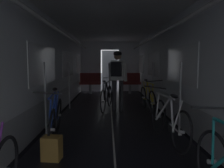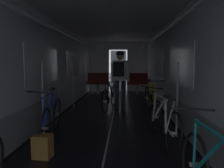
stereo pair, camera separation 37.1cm
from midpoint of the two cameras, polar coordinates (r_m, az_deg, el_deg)
The scene contains 9 objects.
train_car_shell at distance 5.66m, azimuth -1.96°, elevation 8.52°, with size 3.14×12.34×2.57m.
bench_seat_far_left at distance 10.21m, azimuth -6.61°, elevation 0.70°, with size 0.98×0.51×0.95m.
bench_seat_far_right at distance 10.19m, azimuth 3.52°, elevation 0.72°, with size 0.98×0.51×0.95m.
bicycle_yellow at distance 6.45m, azimuth 7.50°, elevation -3.63°, with size 0.44×1.69×0.95m.
bicycle_white at distance 4.02m, azimuth 11.62°, elevation -9.17°, with size 0.52×1.69×0.96m.
bicycle_blue at distance 4.25m, azimuth -16.75°, elevation -8.50°, with size 0.44×1.69×0.95m.
person_cyclist_aisle at distance 6.31m, azimuth -0.29°, elevation 2.51°, with size 0.56×0.45×1.73m.
bicycle_black_in_aisle at distance 6.65m, azimuth -3.00°, elevation -3.31°, with size 0.50×1.67×0.94m.
backpack_on_floor at distance 3.47m, azimuth -18.20°, elevation -15.33°, with size 0.26×0.20×0.34m, color olive.
Camera 1 is at (-0.09, -2.06, 1.38)m, focal length 35.78 mm.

